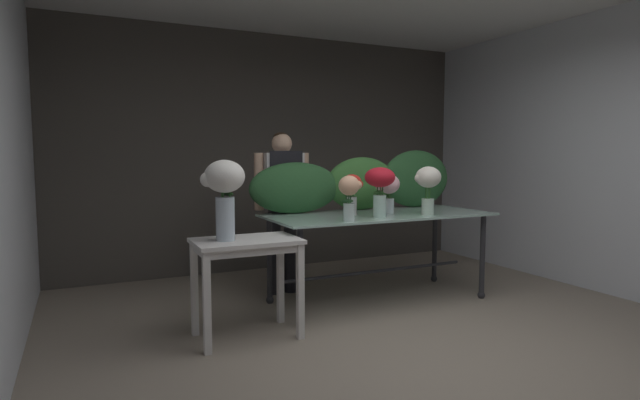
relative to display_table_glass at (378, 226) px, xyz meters
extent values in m
plane|color=gray|center=(-0.37, 0.15, -0.71)|extent=(7.34, 7.34, 0.00)
cube|color=#4C4742|center=(-0.37, 1.82, 0.68)|extent=(5.18, 0.12, 2.79)
cube|color=silver|center=(-2.96, 0.15, 0.68)|extent=(0.12, 3.46, 2.79)
cube|color=silver|center=(2.22, 0.15, 0.68)|extent=(0.12, 3.46, 2.79)
cube|color=#ABD0C3|center=(0.00, 0.00, 0.11)|extent=(2.09, 0.92, 0.02)
cylinder|color=#2D2D33|center=(-0.94, -0.36, -0.31)|extent=(0.05, 0.05, 0.81)
sphere|color=#2D2D33|center=(-0.94, -0.36, -0.68)|extent=(0.07, 0.07, 0.07)
cylinder|color=#2D2D33|center=(0.94, -0.36, -0.31)|extent=(0.05, 0.05, 0.81)
sphere|color=#2D2D33|center=(0.94, -0.36, -0.68)|extent=(0.07, 0.07, 0.07)
cylinder|color=#2D2D33|center=(-0.94, 0.36, -0.31)|extent=(0.05, 0.05, 0.81)
sphere|color=#2D2D33|center=(-0.94, 0.36, -0.68)|extent=(0.07, 0.07, 0.07)
cylinder|color=#2D2D33|center=(0.94, 0.36, -0.31)|extent=(0.05, 0.05, 0.81)
sphere|color=#2D2D33|center=(0.94, 0.36, -0.68)|extent=(0.07, 0.07, 0.07)
cylinder|color=#2D2D33|center=(0.00, 0.00, -0.43)|extent=(1.89, 0.03, 0.03)
cube|color=white|center=(-1.39, -0.39, 0.02)|extent=(0.78, 0.49, 0.03)
cube|color=white|center=(-1.39, -0.39, -0.02)|extent=(0.72, 0.43, 0.06)
cube|color=white|center=(-1.74, -0.60, -0.35)|extent=(0.05, 0.05, 0.72)
cube|color=white|center=(-1.05, -0.60, -0.35)|extent=(0.05, 0.05, 0.72)
cube|color=white|center=(-1.74, -0.18, -0.35)|extent=(0.05, 0.05, 0.72)
cube|color=white|center=(-1.05, -0.18, -0.35)|extent=(0.05, 0.05, 0.72)
cylinder|color=#232328|center=(-0.79, 0.64, -0.28)|extent=(0.12, 0.12, 0.86)
cylinder|color=#232328|center=(-0.62, 0.64, -0.28)|extent=(0.12, 0.12, 0.86)
cube|color=silver|center=(-0.71, 0.64, 0.41)|extent=(0.39, 0.22, 0.53)
cube|color=black|center=(-0.71, 0.53, 0.37)|extent=(0.33, 0.02, 0.65)
cylinder|color=#D8AD8E|center=(-0.94, 0.64, 0.41)|extent=(0.09, 0.09, 0.55)
cylinder|color=#D8AD8E|center=(-0.47, 0.64, 0.41)|extent=(0.09, 0.09, 0.55)
sphere|color=#D8AD8E|center=(-0.71, 0.64, 0.77)|extent=(0.20, 0.20, 0.20)
ellipsoid|color=black|center=(-0.71, 0.66, 0.84)|extent=(0.15, 0.15, 0.09)
ellipsoid|color=#28562D|center=(-0.69, 0.34, 0.36)|extent=(0.90, 0.25, 0.48)
ellipsoid|color=#387033|center=(0.02, 0.34, 0.38)|extent=(0.77, 0.22, 0.52)
ellipsoid|color=#28562D|center=(0.67, 0.34, 0.41)|extent=(0.81, 0.21, 0.59)
cylinder|color=silver|center=(-0.14, -0.24, 0.22)|extent=(0.11, 0.11, 0.20)
cylinder|color=#9EBCB2|center=(-0.14, -0.24, 0.16)|extent=(0.10, 0.10, 0.08)
cylinder|color=#2D6028|center=(-0.11, -0.24, 0.27)|extent=(0.01, 0.01, 0.29)
cylinder|color=#2D6028|center=(-0.15, -0.22, 0.27)|extent=(0.01, 0.01, 0.29)
cylinder|color=#2D6028|center=(-0.15, -0.27, 0.27)|extent=(0.01, 0.01, 0.29)
ellipsoid|color=red|center=(-0.14, -0.24, 0.47)|extent=(0.27, 0.27, 0.17)
sphere|color=red|center=(-0.22, -0.23, 0.48)|extent=(0.07, 0.07, 0.07)
ellipsoid|color=#387033|center=(-0.15, -0.24, 0.33)|extent=(0.11, 0.06, 0.03)
cylinder|color=silver|center=(-0.27, 0.01, 0.20)|extent=(0.09, 0.09, 0.16)
cylinder|color=#9EBCB2|center=(-0.27, 0.01, 0.15)|extent=(0.08, 0.08, 0.07)
cylinder|color=#2D6028|center=(-0.25, 0.01, 0.25)|extent=(0.01, 0.01, 0.24)
cylinder|color=#2D6028|center=(-0.28, 0.03, 0.25)|extent=(0.01, 0.01, 0.24)
cylinder|color=#2D6028|center=(-0.28, 0.00, 0.25)|extent=(0.01, 0.01, 0.24)
ellipsoid|color=red|center=(-0.27, 0.01, 0.42)|extent=(0.17, 0.17, 0.14)
sphere|color=red|center=(-0.33, 0.03, 0.42)|extent=(0.08, 0.08, 0.08)
sphere|color=red|center=(-0.20, 0.01, 0.40)|extent=(0.07, 0.07, 0.07)
ellipsoid|color=#477F3D|center=(-0.28, 0.00, 0.30)|extent=(0.04, 0.10, 0.03)
cylinder|color=silver|center=(-0.51, -0.36, 0.19)|extent=(0.09, 0.09, 0.15)
cylinder|color=#9EBCB2|center=(-0.51, -0.36, 0.15)|extent=(0.09, 0.09, 0.06)
cylinder|color=#28562D|center=(-0.49, -0.36, 0.25)|extent=(0.01, 0.01, 0.24)
cylinder|color=#28562D|center=(-0.52, -0.34, 0.25)|extent=(0.01, 0.01, 0.24)
cylinder|color=#28562D|center=(-0.52, -0.37, 0.25)|extent=(0.01, 0.01, 0.24)
ellipsoid|color=#F4B78E|center=(-0.51, -0.36, 0.41)|extent=(0.17, 0.17, 0.16)
sphere|color=#F4B78E|center=(-0.55, -0.36, 0.40)|extent=(0.07, 0.07, 0.07)
sphere|color=#F4B78E|center=(-0.43, -0.37, 0.41)|extent=(0.07, 0.07, 0.07)
ellipsoid|color=#28562D|center=(-0.51, -0.35, 0.29)|extent=(0.10, 0.09, 0.03)
cylinder|color=silver|center=(0.35, -0.28, 0.19)|extent=(0.11, 0.11, 0.15)
cylinder|color=#9EBCB2|center=(0.35, -0.28, 0.15)|extent=(0.10, 0.10, 0.06)
cylinder|color=#2D6028|center=(0.37, -0.28, 0.27)|extent=(0.01, 0.01, 0.28)
cylinder|color=#2D6028|center=(0.35, -0.25, 0.27)|extent=(0.01, 0.01, 0.28)
cylinder|color=#2D6028|center=(0.33, -0.28, 0.27)|extent=(0.01, 0.01, 0.28)
cylinder|color=#2D6028|center=(0.34, -0.30, 0.27)|extent=(0.01, 0.01, 0.28)
ellipsoid|color=white|center=(0.35, -0.28, 0.46)|extent=(0.23, 0.23, 0.19)
sphere|color=white|center=(0.27, -0.26, 0.45)|extent=(0.08, 0.08, 0.08)
sphere|color=white|center=(0.45, -0.27, 0.46)|extent=(0.06, 0.06, 0.06)
cylinder|color=silver|center=(0.10, -0.03, 0.19)|extent=(0.10, 0.10, 0.14)
cylinder|color=#9EBCB2|center=(0.10, -0.03, 0.15)|extent=(0.09, 0.09, 0.06)
cylinder|color=#387033|center=(0.12, -0.02, 0.23)|extent=(0.01, 0.01, 0.21)
cylinder|color=#387033|center=(0.09, -0.01, 0.23)|extent=(0.01, 0.01, 0.21)
cylinder|color=#387033|center=(0.09, -0.04, 0.23)|extent=(0.01, 0.01, 0.21)
ellipsoid|color=#EFB2BC|center=(0.10, -0.03, 0.39)|extent=(0.20, 0.20, 0.18)
sphere|color=#EFB2BC|center=(0.01, 0.00, 0.37)|extent=(0.06, 0.06, 0.06)
sphere|color=#EFB2BC|center=(0.16, -0.03, 0.37)|extent=(0.05, 0.05, 0.05)
ellipsoid|color=#2D6028|center=(0.11, 0.00, 0.28)|extent=(0.09, 0.10, 0.03)
cylinder|color=silver|center=(-1.55, -0.39, 0.20)|extent=(0.14, 0.14, 0.32)
cylinder|color=#9EBCB2|center=(-1.55, -0.39, 0.11)|extent=(0.13, 0.13, 0.13)
cylinder|color=#2D6028|center=(-1.51, -0.39, 0.24)|extent=(0.01, 0.01, 0.39)
cylinder|color=#2D6028|center=(-1.57, -0.37, 0.24)|extent=(0.01, 0.01, 0.39)
cylinder|color=#2D6028|center=(-1.57, -0.41, 0.24)|extent=(0.01, 0.01, 0.39)
ellipsoid|color=white|center=(-1.55, -0.39, 0.51)|extent=(0.29, 0.29, 0.24)
sphere|color=white|center=(-1.67, -0.38, 0.49)|extent=(0.11, 0.11, 0.11)
sphere|color=white|center=(-1.47, -0.36, 0.54)|extent=(0.08, 0.08, 0.08)
ellipsoid|color=#387033|center=(-1.52, -0.36, 0.38)|extent=(0.08, 0.11, 0.03)
camera|label=1|loc=(-2.50, -4.00, 0.67)|focal=28.51mm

